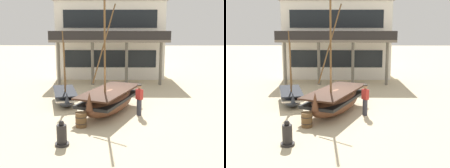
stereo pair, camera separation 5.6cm
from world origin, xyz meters
TOP-DOWN VIEW (x-y plane):
  - ground_plane at (0.00, 0.00)m, footprint 120.00×120.00m
  - fishing_boat_near_left at (-2.91, 1.78)m, footprint 2.08×3.64m
  - fishing_boat_centre_large at (-0.12, -0.01)m, footprint 3.62×5.23m
  - fisherman_by_hull at (1.47, -0.48)m, footprint 0.39×0.42m
  - capstan_winch at (-1.90, -4.45)m, footprint 0.57×0.57m
  - wooden_barrel at (-1.40, -2.35)m, footprint 0.56×0.56m
  - harbor_building_main at (-0.31, 13.16)m, footprint 10.04×9.36m

SIDE VIEW (x-z plane):
  - ground_plane at x=0.00m, z-range 0.00..0.00m
  - wooden_barrel at x=-1.40m, z-range 0.00..0.70m
  - capstan_winch at x=-1.90m, z-range -0.10..0.93m
  - fishing_boat_near_left at x=-2.91m, z-range -1.73..2.69m
  - fishing_boat_centre_large at x=-0.12m, z-range -2.44..3.85m
  - fisherman_by_hull at x=1.47m, z-range -0.01..1.68m
  - harbor_building_main at x=-0.31m, z-range 0.01..7.21m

